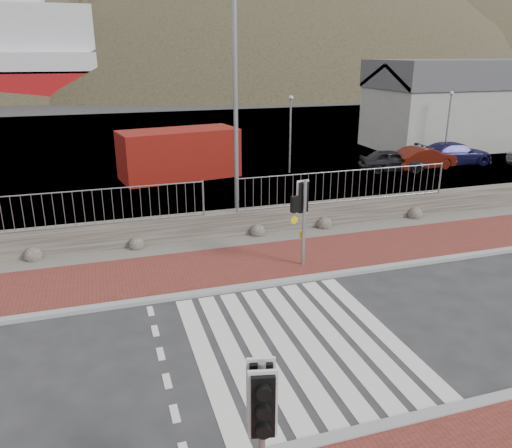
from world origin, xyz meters
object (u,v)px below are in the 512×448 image
object	(u,v)px
traffic_signal_near	(262,411)
car_c	(455,154)
shipping_container	(179,154)
car_b	(423,158)
traffic_signal_far	(303,205)
streetlight	(240,87)
car_a	(392,161)

from	to	relation	value
traffic_signal_near	car_c	distance (m)	26.28
shipping_container	car_b	bearing A→B (deg)	-18.84
car_b	traffic_signal_far	bearing A→B (deg)	126.33
traffic_signal_near	streetlight	bearing A→B (deg)	88.19
streetlight	car_a	world-z (taller)	streetlight
car_b	car_a	bearing A→B (deg)	83.49
car_b	car_c	bearing A→B (deg)	-85.17
traffic_signal_near	streetlight	world-z (taller)	streetlight
traffic_signal_far	car_a	xyz separation A→B (m)	(9.75, 10.56, -1.37)
car_b	car_c	distance (m)	2.49
streetlight	car_a	xyz separation A→B (m)	(10.50, 6.45, -4.53)
traffic_signal_near	car_a	world-z (taller)	traffic_signal_near
shipping_container	streetlight	bearing A→B (deg)	-93.71
car_a	car_c	distance (m)	4.46
streetlight	car_b	xyz separation A→B (m)	(12.49, 6.41, -4.50)
shipping_container	car_b	xyz separation A→B (m)	(13.38, -2.17, -0.62)
streetlight	shipping_container	xyz separation A→B (m)	(-0.89, 8.58, -3.88)
traffic_signal_far	streetlight	distance (m)	5.24
traffic_signal_far	car_c	xyz separation A→B (m)	(14.19, 10.98, -1.32)
shipping_container	car_c	size ratio (longest dim) A/B	1.32
traffic_signal_far	car_c	distance (m)	17.99
shipping_container	car_a	size ratio (longest dim) A/B	1.69
traffic_signal_far	streetlight	bearing A→B (deg)	-87.97
shipping_container	car_b	size ratio (longest dim) A/B	1.57
car_c	car_b	bearing A→B (deg)	102.30
car_a	car_b	world-z (taller)	car_b
car_c	car_a	bearing A→B (deg)	97.26
traffic_signal_far	streetlight	size ratio (longest dim) A/B	0.30
traffic_signal_near	car_b	size ratio (longest dim) A/B	0.69
traffic_signal_near	car_b	world-z (taller)	traffic_signal_near
traffic_signal_far	car_a	world-z (taller)	traffic_signal_far
car_a	car_b	distance (m)	1.99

